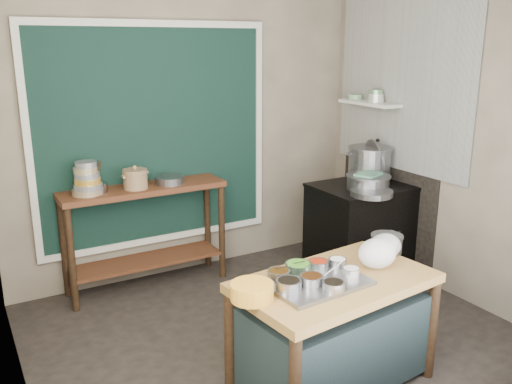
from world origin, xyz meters
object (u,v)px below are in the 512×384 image
stove_block (362,231)px  condiment_tray (316,282)px  steamer (368,182)px  stock_pot (369,164)px  utensil_cup (99,188)px  saucepan (387,243)px  yellow_basin (252,291)px  ceramic_crock (135,180)px  prep_table (333,332)px  back_counter (146,237)px

stove_block → condiment_tray: (-1.50, -1.31, 0.34)m
steamer → condiment_tray: bearing=-140.6°
stove_block → stock_pot: 0.64m
stove_block → utensil_cup: utensil_cup is taller
saucepan → stock_pot: stock_pot is taller
yellow_basin → ceramic_crock: 1.99m
yellow_basin → steamer: (1.87, 1.15, 0.15)m
saucepan → condiment_tray: bearing=168.9°
stove_block → utensil_cup: (-2.28, 0.72, 0.57)m
stock_pot → ceramic_crock: bearing=164.2°
condiment_tray → stock_pot: stock_pot is taller
yellow_basin → prep_table: bearing=-1.1°
yellow_basin → saucepan: (1.18, 0.16, 0.01)m
ceramic_crock → steamer: ceramic_crock is taller
condiment_tray → saucepan: bearing=13.9°
yellow_basin → steamer: steamer is taller
back_counter → saucepan: size_ratio=6.30×
condiment_tray → saucepan: 0.76m
prep_table → ceramic_crock: bearing=101.7°
back_counter → condiment_tray: back_counter is taller
stove_block → stock_pot: bearing=34.9°
back_counter → utensil_cup: (-0.38, -0.01, 0.52)m
condiment_tray → stock_pot: 2.18m
prep_table → ceramic_crock: ceramic_crock is taller
back_counter → yellow_basin: size_ratio=5.76×
stove_block → ceramic_crock: bearing=160.7°
back_counter → stock_pot: stock_pot is taller
back_counter → saucepan: 2.20m
yellow_basin → steamer: bearing=31.7°
utensil_cup → yellow_basin: bearing=-80.4°
stove_block → condiment_tray: 2.02m
saucepan → utensil_cup: (-1.52, 1.85, 0.18)m
back_counter → utensil_cup: size_ratio=10.46×
yellow_basin → steamer: 2.20m
saucepan → utensil_cup: utensil_cup is taller
prep_table → saucepan: 0.75m
prep_table → utensil_cup: size_ratio=9.02×
prep_table → utensil_cup: bearing=109.0°
prep_table → utensil_cup: (-0.93, 2.02, 0.62)m
back_counter → ceramic_crock: (-0.07, -0.04, 0.55)m
utensil_cup → stock_pot: size_ratio=0.32×
back_counter → saucepan: (1.14, -1.86, 0.34)m
yellow_basin → condiment_tray: bearing=-2.6°
steamer → ceramic_crock: bearing=156.5°
utensil_cup → steamer: (2.21, -0.86, -0.04)m
stove_block → yellow_basin: stove_block is taller
utensil_cup → steamer: bearing=-21.2°
prep_table → utensil_cup: 2.31m
back_counter → stove_block: 2.04m
condiment_tray → steamer: (1.43, 1.17, 0.18)m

